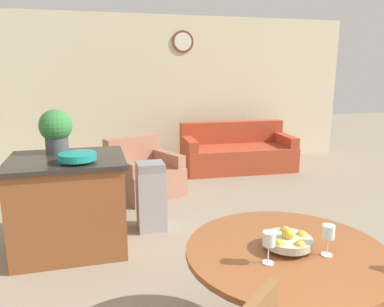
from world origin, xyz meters
TOP-DOWN VIEW (x-y plane):
  - wall_back at (0.00, 6.17)m, footprint 8.00×0.09m
  - dining_table at (0.13, 1.05)m, footprint 1.19×1.19m
  - fruit_bowl at (0.13, 1.06)m, footprint 0.28×0.28m
  - wine_glass_left at (-0.05, 0.94)m, footprint 0.07×0.07m
  - wine_glass_right at (0.31, 0.93)m, footprint 0.07×0.07m
  - kitchen_island at (-1.19, 2.93)m, footprint 1.09×0.91m
  - teal_bowl at (-1.07, 2.71)m, footprint 0.34×0.34m
  - potted_plant at (-1.28, 3.17)m, footprint 0.32×0.32m
  - trash_bin at (-0.35, 3.17)m, footprint 0.30×0.29m
  - couch at (1.54, 5.36)m, footprint 1.97×1.03m
  - armchair at (-0.26, 4.39)m, footprint 1.12×1.11m

SIDE VIEW (x-z plane):
  - armchair at x=-0.26m, z-range -0.12..0.68m
  - couch at x=1.54m, z-range -0.12..0.69m
  - trash_bin at x=-0.35m, z-range 0.00..0.76m
  - kitchen_island at x=-1.19m, z-range 0.00..0.93m
  - dining_table at x=0.13m, z-range 0.20..0.94m
  - fruit_bowl at x=0.13m, z-range 0.73..0.86m
  - wine_glass_left at x=-0.05m, z-range 0.78..0.96m
  - wine_glass_right at x=0.31m, z-range 0.78..0.96m
  - teal_bowl at x=-1.07m, z-range 0.94..1.03m
  - potted_plant at x=-1.28m, z-range 0.95..1.39m
  - wall_back at x=0.00m, z-range 0.00..2.70m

